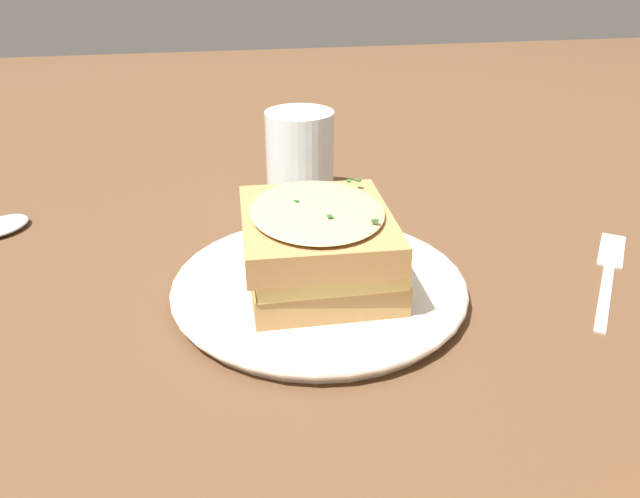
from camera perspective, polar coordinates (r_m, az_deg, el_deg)
ground_plane at (r=0.53m, az=-1.91°, el=-4.41°), size 2.40×2.40×0.00m
dinner_plate at (r=0.52m, az=-0.00°, el=-3.56°), size 0.25×0.25×0.02m
sandwich at (r=0.50m, az=-0.13°, el=0.36°), size 0.14×0.12×0.07m
water_glass at (r=0.70m, az=-1.84°, el=8.46°), size 0.08×0.08×0.10m
fork at (r=0.63m, az=24.95°, el=-1.35°), size 0.16×0.12×0.00m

